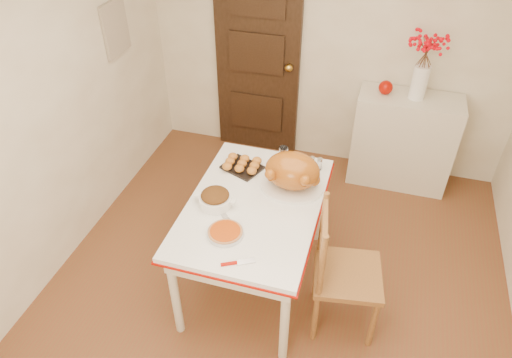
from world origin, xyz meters
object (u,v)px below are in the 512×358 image
(sideboard, at_px, (402,141))
(kitchen_table, at_px, (254,244))
(pumpkin_pie, at_px, (225,232))
(turkey_platter, at_px, (292,172))
(chair_oak, at_px, (348,272))

(sideboard, relative_size, kitchen_table, 0.69)
(sideboard, xyz_separation_m, pumpkin_pie, (-1.08, -1.98, 0.36))
(turkey_platter, bearing_deg, sideboard, 68.05)
(chair_oak, relative_size, pumpkin_pie, 4.36)
(chair_oak, xyz_separation_m, turkey_platter, (-0.50, 0.41, 0.44))
(sideboard, xyz_separation_m, chair_oak, (-0.28, -1.81, 0.05))
(sideboard, xyz_separation_m, turkey_platter, (-0.78, -1.40, 0.48))
(kitchen_table, relative_size, chair_oak, 1.31)
(sideboard, height_order, chair_oak, chair_oak)
(sideboard, bearing_deg, pumpkin_pie, -118.59)
(kitchen_table, distance_m, chair_oak, 0.74)
(kitchen_table, relative_size, pumpkin_pie, 5.73)
(chair_oak, height_order, turkey_platter, turkey_platter)
(kitchen_table, distance_m, pumpkin_pie, 0.55)
(kitchen_table, height_order, pumpkin_pie, pumpkin_pie)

